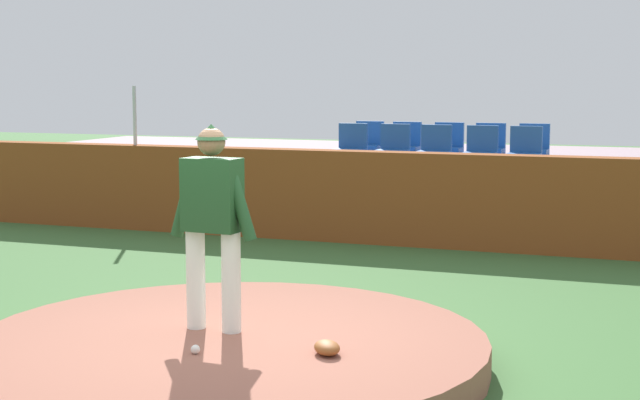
# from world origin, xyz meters

# --- Properties ---
(ground_plane) EXTENTS (60.00, 60.00, 0.00)m
(ground_plane) POSITION_xyz_m (0.00, 0.00, 0.00)
(ground_plane) COLOR #3B6832
(pitchers_mound) EXTENTS (4.39, 4.39, 0.26)m
(pitchers_mound) POSITION_xyz_m (0.00, 0.00, 0.13)
(pitchers_mound) COLOR #975B49
(pitchers_mound) RESTS_ON ground_plane
(pitcher) EXTENTS (0.84, 0.29, 1.78)m
(pitcher) POSITION_xyz_m (-0.21, 0.15, 1.30)
(pitcher) COLOR white
(pitcher) RESTS_ON pitchers_mound
(baseball) EXTENTS (0.07, 0.07, 0.07)m
(baseball) POSITION_xyz_m (-0.02, -0.57, 0.30)
(baseball) COLOR white
(baseball) RESTS_ON pitchers_mound
(fielding_glove) EXTENTS (0.33, 0.36, 0.11)m
(fielding_glove) POSITION_xyz_m (0.96, -0.22, 0.32)
(fielding_glove) COLOR brown
(fielding_glove) RESTS_ON pitchers_mound
(brick_barrier) EXTENTS (17.57, 0.40, 1.37)m
(brick_barrier) POSITION_xyz_m (0.00, 6.38, 0.69)
(brick_barrier) COLOR brown
(brick_barrier) RESTS_ON ground_plane
(fence_post_left) EXTENTS (0.06, 0.06, 0.96)m
(fence_post_left) POSITION_xyz_m (-4.73, 6.38, 1.85)
(fence_post_left) COLOR silver
(fence_post_left) RESTS_ON brick_barrier
(bleacher_platform) EXTENTS (15.18, 3.81, 1.23)m
(bleacher_platform) POSITION_xyz_m (0.00, 8.86, 0.61)
(bleacher_platform) COLOR gray
(bleacher_platform) RESTS_ON ground_plane
(stadium_chair_0) EXTENTS (0.48, 0.44, 0.50)m
(stadium_chair_0) POSITION_xyz_m (-1.39, 7.49, 1.38)
(stadium_chair_0) COLOR #1D5098
(stadium_chair_0) RESTS_ON bleacher_platform
(stadium_chair_1) EXTENTS (0.48, 0.44, 0.50)m
(stadium_chair_1) POSITION_xyz_m (-0.69, 7.50, 1.38)
(stadium_chair_1) COLOR #1D5098
(stadium_chair_1) RESTS_ON bleacher_platform
(stadium_chair_2) EXTENTS (0.48, 0.44, 0.50)m
(stadium_chair_2) POSITION_xyz_m (-0.01, 7.47, 1.38)
(stadium_chair_2) COLOR #1D5098
(stadium_chair_2) RESTS_ON bleacher_platform
(stadium_chair_3) EXTENTS (0.48, 0.44, 0.50)m
(stadium_chair_3) POSITION_xyz_m (0.72, 7.46, 1.38)
(stadium_chair_3) COLOR #1D5098
(stadium_chair_3) RESTS_ON bleacher_platform
(stadium_chair_4) EXTENTS (0.48, 0.44, 0.50)m
(stadium_chair_4) POSITION_xyz_m (1.38, 7.48, 1.38)
(stadium_chair_4) COLOR #1D5098
(stadium_chair_4) RESTS_ON bleacher_platform
(stadium_chair_5) EXTENTS (0.48, 0.44, 0.50)m
(stadium_chair_5) POSITION_xyz_m (-1.39, 8.40, 1.38)
(stadium_chair_5) COLOR #1D5098
(stadium_chair_5) RESTS_ON bleacher_platform
(stadium_chair_6) EXTENTS (0.48, 0.44, 0.50)m
(stadium_chair_6) POSITION_xyz_m (-0.72, 8.35, 1.38)
(stadium_chair_6) COLOR #1D5098
(stadium_chair_6) RESTS_ON bleacher_platform
(stadium_chair_7) EXTENTS (0.48, 0.44, 0.50)m
(stadium_chair_7) POSITION_xyz_m (-0.01, 8.37, 1.38)
(stadium_chair_7) COLOR #1D5098
(stadium_chair_7) RESTS_ON bleacher_platform
(stadium_chair_8) EXTENTS (0.48, 0.44, 0.50)m
(stadium_chair_8) POSITION_xyz_m (0.68, 8.37, 1.38)
(stadium_chair_8) COLOR #1D5098
(stadium_chair_8) RESTS_ON bleacher_platform
(stadium_chair_9) EXTENTS (0.48, 0.44, 0.50)m
(stadium_chair_9) POSITION_xyz_m (1.38, 8.41, 1.38)
(stadium_chair_9) COLOR #1D5098
(stadium_chair_9) RESTS_ON bleacher_platform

